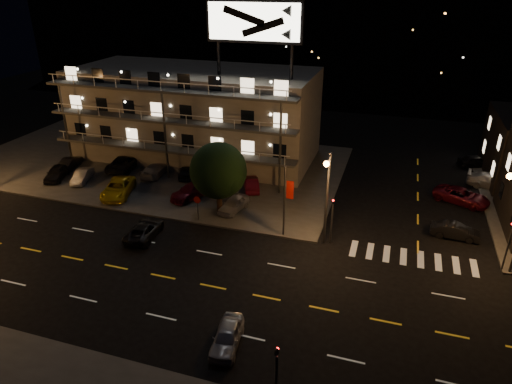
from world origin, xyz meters
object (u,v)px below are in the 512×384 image
(tree, at_px, (218,172))
(lot_car_4, at_px, (234,204))
(road_car_west, at_px, (145,230))
(side_car_0, at_px, (455,231))
(lot_car_2, at_px, (118,188))
(road_car_east, at_px, (227,336))
(lot_car_7, at_px, (155,170))

(tree, height_order, lot_car_4, tree)
(tree, distance_m, road_car_west, 8.18)
(side_car_0, relative_size, road_car_west, 0.86)
(tree, relative_size, lot_car_4, 1.77)
(lot_car_2, bearing_deg, road_car_west, -59.51)
(side_car_0, bearing_deg, road_car_east, 145.05)
(lot_car_4, distance_m, side_car_0, 19.51)
(lot_car_4, xyz_separation_m, road_car_west, (-5.64, -6.54, -0.16))
(lot_car_2, distance_m, side_car_0, 31.74)
(side_car_0, xyz_separation_m, road_car_east, (-13.88, -17.54, -0.00))
(tree, xyz_separation_m, lot_car_2, (-11.03, 0.26, -3.28))
(road_car_west, bearing_deg, lot_car_4, -136.84)
(side_car_0, height_order, road_car_east, side_car_0)
(lot_car_4, relative_size, road_car_west, 0.82)
(road_car_east, relative_size, road_car_west, 0.83)
(road_car_west, bearing_deg, tree, -133.09)
(road_car_east, xyz_separation_m, road_car_west, (-11.23, 9.71, -0.01))
(side_car_0, xyz_separation_m, road_car_west, (-25.11, -7.83, -0.01))
(lot_car_2, bearing_deg, side_car_0, -13.38)
(lot_car_7, height_order, side_car_0, lot_car_7)
(road_car_east, height_order, road_car_west, road_car_east)
(lot_car_4, bearing_deg, lot_car_2, -166.85)
(tree, height_order, lot_car_7, tree)
(road_car_east, bearing_deg, tree, 106.47)
(lot_car_2, xyz_separation_m, road_car_east, (17.81, -15.87, -0.24))
(lot_car_2, height_order, lot_car_7, lot_car_2)
(lot_car_2, bearing_deg, lot_car_7, 63.04)
(tree, relative_size, road_car_west, 1.46)
(lot_car_4, height_order, road_car_west, lot_car_4)
(lot_car_2, xyz_separation_m, road_car_west, (6.58, -6.16, -0.25))
(lot_car_4, bearing_deg, road_car_west, -119.42)
(road_car_east, bearing_deg, lot_car_4, 101.96)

